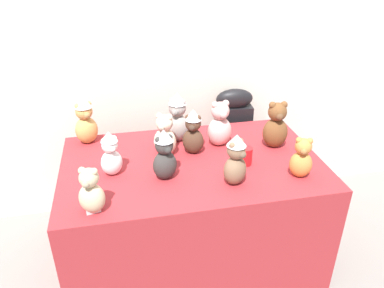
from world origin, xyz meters
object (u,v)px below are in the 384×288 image
(party_cup_red, at_px, (245,156))
(teddy_bear_charcoal, at_px, (165,155))
(teddy_bear_mocha, at_px, (236,160))
(teddy_bear_ginger, at_px, (302,159))
(teddy_bear_cream, at_px, (165,136))
(teddy_bear_honey, at_px, (85,121))
(teddy_bear_chestnut, at_px, (276,126))
(instrument_case, at_px, (232,146))
(display_table, at_px, (192,211))
(teddy_bear_sand, at_px, (91,192))
(teddy_bear_blush, at_px, (220,125))
(teddy_bear_cocoa, at_px, (193,132))
(teddy_bear_ash, at_px, (177,118))
(teddy_bear_snow, at_px, (111,154))

(party_cup_red, bearing_deg, teddy_bear_charcoal, -173.71)
(teddy_bear_mocha, relative_size, party_cup_red, 2.73)
(teddy_bear_ginger, distance_m, teddy_bear_cream, 0.81)
(teddy_bear_honey, xyz_separation_m, teddy_bear_cream, (0.48, -0.26, -0.03))
(teddy_bear_honey, bearing_deg, teddy_bear_charcoal, -73.05)
(teddy_bear_charcoal, relative_size, teddy_bear_chestnut, 0.97)
(instrument_case, bearing_deg, display_table, -122.71)
(teddy_bear_sand, bearing_deg, teddy_bear_ginger, 24.32)
(teddy_bear_charcoal, bearing_deg, teddy_bear_honey, 112.41)
(teddy_bear_blush, distance_m, teddy_bear_honey, 0.87)
(teddy_bear_cocoa, relative_size, teddy_bear_ash, 0.88)
(instrument_case, xyz_separation_m, teddy_bear_charcoal, (-0.63, -0.75, 0.41))
(teddy_bear_blush, height_order, teddy_bear_ash, teddy_bear_ash)
(teddy_bear_mocha, xyz_separation_m, teddy_bear_ginger, (0.38, -0.01, -0.03))
(teddy_bear_ash, xyz_separation_m, party_cup_red, (0.34, -0.38, -0.11))
(teddy_bear_charcoal, relative_size, teddy_bear_sand, 1.20)
(teddy_bear_blush, distance_m, teddy_bear_chestnut, 0.35)
(teddy_bear_mocha, xyz_separation_m, party_cup_red, (0.12, 0.18, -0.09))
(teddy_bear_charcoal, height_order, teddy_bear_chestnut, teddy_bear_chestnut)
(teddy_bear_ash, height_order, teddy_bear_cream, teddy_bear_ash)
(teddy_bear_sand, bearing_deg, teddy_bear_honey, 113.87)
(instrument_case, height_order, teddy_bear_cream, teddy_bear_cream)
(teddy_bear_charcoal, height_order, teddy_bear_honey, teddy_bear_honey)
(instrument_case, xyz_separation_m, teddy_bear_ash, (-0.49, -0.31, 0.43))
(teddy_bear_cocoa, bearing_deg, display_table, -83.54)
(teddy_bear_ash, bearing_deg, teddy_bear_mocha, -40.71)
(teddy_bear_ginger, height_order, party_cup_red, teddy_bear_ginger)
(teddy_bear_honey, relative_size, party_cup_red, 2.93)
(teddy_bear_charcoal, xyz_separation_m, teddy_bear_sand, (-0.39, -0.22, -0.03))
(display_table, relative_size, teddy_bear_sand, 6.20)
(teddy_bear_chestnut, bearing_deg, teddy_bear_ginger, -83.39)
(teddy_bear_cocoa, bearing_deg, teddy_bear_sand, -120.14)
(instrument_case, relative_size, teddy_bear_honey, 3.01)
(teddy_bear_snow, bearing_deg, teddy_bear_chestnut, -14.53)
(teddy_bear_snow, distance_m, teddy_bear_honey, 0.45)
(instrument_case, height_order, teddy_bear_ash, teddy_bear_ash)
(teddy_bear_chestnut, bearing_deg, teddy_bear_sand, -152.42)
(party_cup_red, bearing_deg, teddy_bear_mocha, -123.97)
(teddy_bear_ginger, relative_size, teddy_bear_cream, 0.89)
(teddy_bear_cocoa, height_order, teddy_bear_sand, teddy_bear_cocoa)
(teddy_bear_charcoal, height_order, teddy_bear_ginger, teddy_bear_charcoal)
(teddy_bear_mocha, relative_size, teddy_bear_sand, 1.19)
(teddy_bear_snow, xyz_separation_m, teddy_bear_ginger, (1.03, -0.23, -0.02))
(teddy_bear_mocha, bearing_deg, teddy_bear_honey, 108.66)
(teddy_bear_mocha, distance_m, teddy_bear_honey, 1.04)
(teddy_bear_mocha, bearing_deg, teddy_bear_blush, 53.09)
(teddy_bear_ginger, xyz_separation_m, teddy_bear_cream, (-0.71, 0.40, 0.01))
(party_cup_red, bearing_deg, teddy_bear_ash, 131.71)
(teddy_bear_cocoa, height_order, teddy_bear_honey, teddy_bear_honey)
(teddy_bear_cocoa, xyz_separation_m, teddy_bear_cream, (-0.17, 0.02, -0.01))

